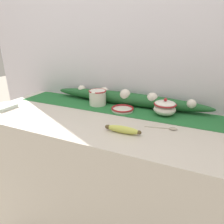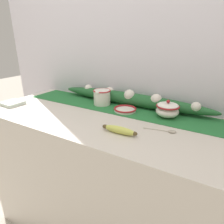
{
  "view_description": "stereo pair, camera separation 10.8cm",
  "coord_description": "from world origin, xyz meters",
  "px_view_note": "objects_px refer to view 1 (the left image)",
  "views": [
    {
      "loc": [
        0.44,
        -0.94,
        1.34
      ],
      "look_at": [
        0.03,
        -0.02,
        0.95
      ],
      "focal_mm": 32.0,
      "sensor_mm": 36.0,
      "label": 1
    },
    {
      "loc": [
        0.54,
        -0.89,
        1.34
      ],
      "look_at": [
        0.03,
        -0.02,
        0.95
      ],
      "focal_mm": 32.0,
      "sensor_mm": 36.0,
      "label": 2
    }
  ],
  "objects_px": {
    "banana": "(123,130)",
    "spoon": "(171,128)",
    "sugar_bowl": "(165,108)",
    "cream_pitcher": "(98,97)",
    "napkin_stack": "(3,107)",
    "small_dish": "(122,109)"
  },
  "relations": [
    {
      "from": "sugar_bowl",
      "to": "banana",
      "type": "bearing_deg",
      "value": -113.43
    },
    {
      "from": "sugar_bowl",
      "to": "banana",
      "type": "relative_size",
      "value": 0.7
    },
    {
      "from": "small_dish",
      "to": "banana",
      "type": "relative_size",
      "value": 0.75
    },
    {
      "from": "cream_pitcher",
      "to": "napkin_stack",
      "type": "distance_m",
      "value": 0.61
    },
    {
      "from": "banana",
      "to": "cream_pitcher",
      "type": "bearing_deg",
      "value": 133.79
    },
    {
      "from": "banana",
      "to": "napkin_stack",
      "type": "xyz_separation_m",
      "value": [
        -0.83,
        0.01,
        -0.01
      ]
    },
    {
      "from": "small_dish",
      "to": "spoon",
      "type": "bearing_deg",
      "value": -23.91
    },
    {
      "from": "sugar_bowl",
      "to": "spoon",
      "type": "height_order",
      "value": "sugar_bowl"
    },
    {
      "from": "cream_pitcher",
      "to": "sugar_bowl",
      "type": "xyz_separation_m",
      "value": [
        0.44,
        -0.0,
        -0.01
      ]
    },
    {
      "from": "sugar_bowl",
      "to": "cream_pitcher",
      "type": "bearing_deg",
      "value": 179.88
    },
    {
      "from": "sugar_bowl",
      "to": "small_dish",
      "type": "bearing_deg",
      "value": -171.18
    },
    {
      "from": "sugar_bowl",
      "to": "small_dish",
      "type": "height_order",
      "value": "sugar_bowl"
    },
    {
      "from": "sugar_bowl",
      "to": "spoon",
      "type": "xyz_separation_m",
      "value": [
        0.07,
        -0.18,
        -0.04
      ]
    },
    {
      "from": "small_dish",
      "to": "napkin_stack",
      "type": "bearing_deg",
      "value": -159.53
    },
    {
      "from": "banana",
      "to": "spoon",
      "type": "distance_m",
      "value": 0.25
    },
    {
      "from": "small_dish",
      "to": "banana",
      "type": "distance_m",
      "value": 0.3
    },
    {
      "from": "sugar_bowl",
      "to": "small_dish",
      "type": "relative_size",
      "value": 0.93
    },
    {
      "from": "cream_pitcher",
      "to": "small_dish",
      "type": "xyz_separation_m",
      "value": [
        0.19,
        -0.04,
        -0.04
      ]
    },
    {
      "from": "banana",
      "to": "spoon",
      "type": "relative_size",
      "value": 1.14
    },
    {
      "from": "sugar_bowl",
      "to": "spoon",
      "type": "bearing_deg",
      "value": -69.02
    },
    {
      "from": "sugar_bowl",
      "to": "napkin_stack",
      "type": "relative_size",
      "value": 1.04
    },
    {
      "from": "cream_pitcher",
      "to": "napkin_stack",
      "type": "xyz_separation_m",
      "value": [
        -0.52,
        -0.31,
        -0.05
      ]
    }
  ]
}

